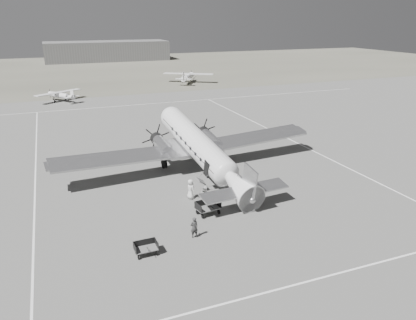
% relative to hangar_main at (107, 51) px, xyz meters
% --- Properties ---
extents(ground, '(260.00, 260.00, 0.00)m').
position_rel_hangar_main_xyz_m(ground, '(-5.00, -120.00, -3.30)').
color(ground, slate).
rests_on(ground, ground).
extents(taxi_line_near, '(60.00, 0.15, 0.01)m').
position_rel_hangar_main_xyz_m(taxi_line_near, '(-5.00, -134.00, -3.29)').
color(taxi_line_near, silver).
rests_on(taxi_line_near, ground).
extents(taxi_line_right, '(0.15, 80.00, 0.01)m').
position_rel_hangar_main_xyz_m(taxi_line_right, '(7.00, -120.00, -3.29)').
color(taxi_line_right, silver).
rests_on(taxi_line_right, ground).
extents(taxi_line_left, '(0.15, 60.00, 0.01)m').
position_rel_hangar_main_xyz_m(taxi_line_left, '(-23.00, -110.00, -3.29)').
color(taxi_line_left, silver).
rests_on(taxi_line_left, ground).
extents(taxi_line_horizon, '(90.00, 0.15, 0.01)m').
position_rel_hangar_main_xyz_m(taxi_line_horizon, '(-5.00, -80.00, -3.29)').
color(taxi_line_horizon, silver).
rests_on(taxi_line_horizon, ground).
extents(grass_infield, '(260.00, 90.00, 0.01)m').
position_rel_hangar_main_xyz_m(grass_infield, '(-5.00, -25.00, -3.30)').
color(grass_infield, '#666456').
rests_on(grass_infield, ground).
extents(hangar_main, '(42.00, 14.00, 6.60)m').
position_rel_hangar_main_xyz_m(hangar_main, '(0.00, 0.00, 0.00)').
color(hangar_main, '#5F5F5F').
rests_on(hangar_main, ground).
extents(dc3_airliner, '(29.56, 21.81, 5.32)m').
position_rel_hangar_main_xyz_m(dc3_airliner, '(-7.81, -115.67, -0.64)').
color(dc3_airliner, '#BBBBBE').
rests_on(dc3_airliner, ground).
extents(light_plane_left, '(12.01, 11.53, 1.94)m').
position_rel_hangar_main_xyz_m(light_plane_left, '(-18.97, -71.87, -2.33)').
color(light_plane_left, silver).
rests_on(light_plane_left, ground).
extents(light_plane_right, '(15.32, 14.58, 2.49)m').
position_rel_hangar_main_xyz_m(light_plane_right, '(9.98, -59.44, -2.05)').
color(light_plane_right, silver).
rests_on(light_plane_right, ground).
extents(baggage_cart_near, '(2.12, 1.66, 1.09)m').
position_rel_hangar_main_xyz_m(baggage_cart_near, '(-10.21, -123.79, -2.76)').
color(baggage_cart_near, '#595959').
rests_on(baggage_cart_near, ground).
extents(baggage_cart_far, '(1.62, 1.17, 0.90)m').
position_rel_hangar_main_xyz_m(baggage_cart_far, '(-16.09, -127.69, -2.85)').
color(baggage_cart_far, '#595959').
rests_on(baggage_cart_far, ground).
extents(ground_crew, '(0.59, 0.41, 1.55)m').
position_rel_hangar_main_xyz_m(ground_crew, '(-12.42, -126.75, -2.52)').
color(ground_crew, '#313131').
rests_on(ground_crew, ground).
extents(ramp_agent, '(0.80, 0.97, 1.81)m').
position_rel_hangar_main_xyz_m(ramp_agent, '(-9.90, -122.42, -2.40)').
color(ramp_agent, silver).
rests_on(ramp_agent, ground).
extents(passenger, '(0.79, 0.98, 1.75)m').
position_rel_hangar_main_xyz_m(passenger, '(-10.53, -120.55, -2.43)').
color(passenger, silver).
rests_on(passenger, ground).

